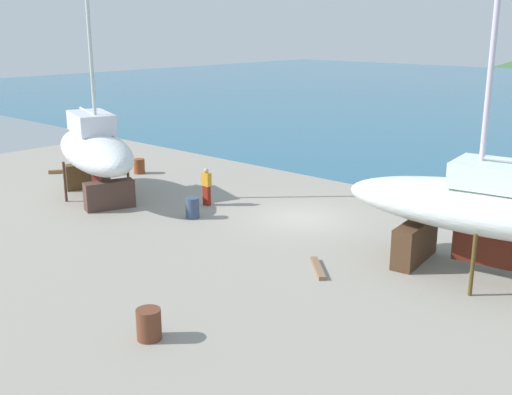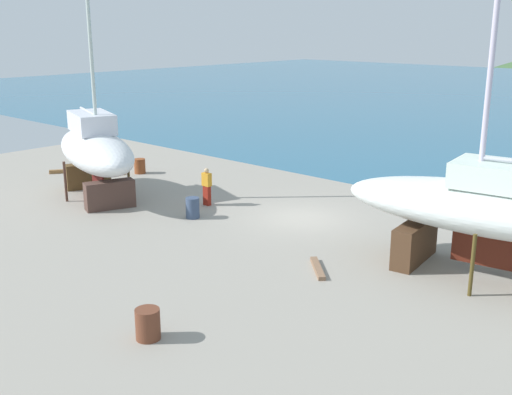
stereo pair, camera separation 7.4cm
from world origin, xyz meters
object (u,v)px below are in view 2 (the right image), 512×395
(sailboat_mid_port, at_px, (494,209))
(barrel_rust_far, at_px, (148,324))
(barrel_tipped_center, at_px, (140,166))
(sailboat_small_center, at_px, (96,150))
(barrel_rust_mid, at_px, (193,208))
(worker, at_px, (207,186))

(sailboat_mid_port, height_order, barrel_rust_far, sailboat_mid_port)
(barrel_rust_far, bearing_deg, barrel_tipped_center, 143.12)
(sailboat_small_center, height_order, barrel_tipped_center, sailboat_small_center)
(sailboat_mid_port, bearing_deg, barrel_rust_mid, 2.52)
(barrel_rust_mid, relative_size, barrel_rust_far, 1.07)
(sailboat_small_center, relative_size, barrel_rust_far, 16.37)
(barrel_rust_mid, distance_m, barrel_rust_far, 10.49)
(sailboat_mid_port, relative_size, barrel_rust_far, 20.01)
(worker, relative_size, barrel_rust_far, 2.08)
(barrel_rust_mid, bearing_deg, sailboat_small_center, -172.27)
(sailboat_small_center, xyz_separation_m, barrel_tipped_center, (-2.52, 4.37, -1.86))
(worker, bearing_deg, barrel_tipped_center, 77.82)
(barrel_tipped_center, bearing_deg, barrel_rust_mid, -23.42)
(sailboat_small_center, bearing_deg, barrel_rust_mid, 27.58)
(sailboat_small_center, bearing_deg, barrel_rust_far, -9.19)
(barrel_rust_mid, bearing_deg, worker, 118.94)
(worker, xyz_separation_m, barrel_rust_far, (7.93, -9.59, -0.48))
(sailboat_mid_port, bearing_deg, worker, -5.96)
(worker, relative_size, barrel_tipped_center, 2.13)
(sailboat_mid_port, distance_m, barrel_rust_mid, 12.14)
(barrel_rust_far, bearing_deg, sailboat_small_center, 150.96)
(sailboat_mid_port, xyz_separation_m, worker, (-12.78, -0.36, -1.40))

